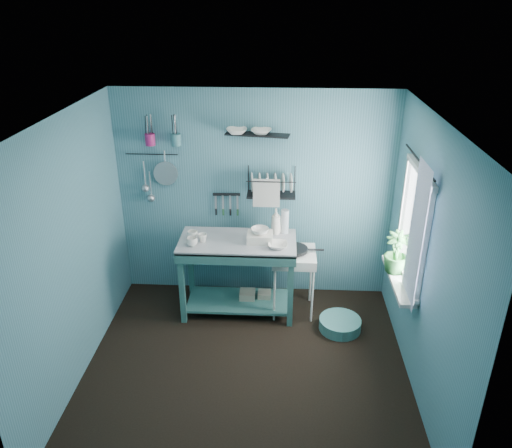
# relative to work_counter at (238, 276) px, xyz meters

# --- Properties ---
(floor) EXTENTS (3.20, 3.20, 0.00)m
(floor) POSITION_rel_work_counter_xyz_m (0.16, -1.01, -0.46)
(floor) COLOR black
(floor) RESTS_ON ground
(ceiling) EXTENTS (3.20, 3.20, 0.00)m
(ceiling) POSITION_rel_work_counter_xyz_m (0.16, -1.01, 2.04)
(ceiling) COLOR silver
(ceiling) RESTS_ON ground
(wall_back) EXTENTS (3.20, 0.00, 3.20)m
(wall_back) POSITION_rel_work_counter_xyz_m (0.16, 0.49, 0.79)
(wall_back) COLOR #3E717F
(wall_back) RESTS_ON ground
(wall_front) EXTENTS (3.20, 0.00, 3.20)m
(wall_front) POSITION_rel_work_counter_xyz_m (0.16, -2.51, 0.79)
(wall_front) COLOR #3E717F
(wall_front) RESTS_ON ground
(wall_left) EXTENTS (0.00, 3.00, 3.00)m
(wall_left) POSITION_rel_work_counter_xyz_m (-1.44, -1.01, 0.79)
(wall_left) COLOR #3E717F
(wall_left) RESTS_ON ground
(wall_right) EXTENTS (0.00, 3.00, 3.00)m
(wall_right) POSITION_rel_work_counter_xyz_m (1.76, -1.01, 0.79)
(wall_right) COLOR #3E717F
(wall_right) RESTS_ON ground
(work_counter) EXTENTS (1.35, 0.75, 0.92)m
(work_counter) POSITION_rel_work_counter_xyz_m (0.00, 0.00, 0.00)
(work_counter) COLOR #2F635F
(work_counter) RESTS_ON floor
(mug_left) EXTENTS (0.12, 0.12, 0.10)m
(mug_left) POSITION_rel_work_counter_xyz_m (-0.48, -0.16, 0.51)
(mug_left) COLOR white
(mug_left) RESTS_ON work_counter
(mug_mid) EXTENTS (0.14, 0.14, 0.09)m
(mug_mid) POSITION_rel_work_counter_xyz_m (-0.38, -0.06, 0.51)
(mug_mid) COLOR white
(mug_mid) RESTS_ON work_counter
(mug_right) EXTENTS (0.17, 0.17, 0.10)m
(mug_right) POSITION_rel_work_counter_xyz_m (-0.50, 0.00, 0.51)
(mug_right) COLOR white
(mug_right) RESTS_ON work_counter
(wash_tub) EXTENTS (0.28, 0.22, 0.10)m
(wash_tub) POSITION_rel_work_counter_xyz_m (0.25, -0.02, 0.51)
(wash_tub) COLOR silver
(wash_tub) RESTS_ON work_counter
(tub_bowl) EXTENTS (0.20, 0.20, 0.06)m
(tub_bowl) POSITION_rel_work_counter_xyz_m (0.25, -0.02, 0.59)
(tub_bowl) COLOR white
(tub_bowl) RESTS_ON wash_tub
(soap_bottle) EXTENTS (0.11, 0.12, 0.30)m
(soap_bottle) POSITION_rel_work_counter_xyz_m (0.42, 0.20, 0.61)
(soap_bottle) COLOR silver
(soap_bottle) RESTS_ON work_counter
(water_bottle) EXTENTS (0.09, 0.09, 0.28)m
(water_bottle) POSITION_rel_work_counter_xyz_m (0.52, 0.22, 0.60)
(water_bottle) COLOR silver
(water_bottle) RESTS_ON work_counter
(counter_bowl) EXTENTS (0.22, 0.22, 0.05)m
(counter_bowl) POSITION_rel_work_counter_xyz_m (0.45, -0.15, 0.49)
(counter_bowl) COLOR white
(counter_bowl) RESTS_ON work_counter
(hotplate_stand) EXTENTS (0.57, 0.57, 0.78)m
(hotplate_stand) POSITION_rel_work_counter_xyz_m (0.63, 0.02, -0.07)
(hotplate_stand) COLOR silver
(hotplate_stand) RESTS_ON floor
(frying_pan) EXTENTS (0.30, 0.30, 0.03)m
(frying_pan) POSITION_rel_work_counter_xyz_m (0.63, 0.02, 0.35)
(frying_pan) COLOR black
(frying_pan) RESTS_ON hotplate_stand
(knife_strip) EXTENTS (0.32, 0.03, 0.03)m
(knife_strip) POSITION_rel_work_counter_xyz_m (-0.17, 0.46, 0.82)
(knife_strip) COLOR black
(knife_strip) RESTS_ON wall_back
(dish_rack) EXTENTS (0.56, 0.27, 0.32)m
(dish_rack) POSITION_rel_work_counter_xyz_m (0.36, 0.36, 1.02)
(dish_rack) COLOR black
(dish_rack) RESTS_ON wall_back
(upper_shelf) EXTENTS (0.72, 0.28, 0.01)m
(upper_shelf) POSITION_rel_work_counter_xyz_m (0.20, 0.39, 1.56)
(upper_shelf) COLOR black
(upper_shelf) RESTS_ON wall_back
(shelf_bowl_left) EXTENTS (0.25, 0.25, 0.06)m
(shelf_bowl_left) POSITION_rel_work_counter_xyz_m (-0.03, 0.39, 1.63)
(shelf_bowl_left) COLOR white
(shelf_bowl_left) RESTS_ON upper_shelf
(shelf_bowl_right) EXTENTS (0.25, 0.25, 0.05)m
(shelf_bowl_right) POSITION_rel_work_counter_xyz_m (0.24, 0.39, 1.63)
(shelf_bowl_right) COLOR white
(shelf_bowl_right) RESTS_ON upper_shelf
(utensil_cup_magenta) EXTENTS (0.11, 0.11, 0.13)m
(utensil_cup_magenta) POSITION_rel_work_counter_xyz_m (-1.00, 0.41, 1.48)
(utensil_cup_magenta) COLOR #A31E62
(utensil_cup_magenta) RESTS_ON wall_back
(utensil_cup_teal) EXTENTS (0.11, 0.11, 0.13)m
(utensil_cup_teal) POSITION_rel_work_counter_xyz_m (-0.70, 0.41, 1.48)
(utensil_cup_teal) COLOR #3B757C
(utensil_cup_teal) RESTS_ON wall_back
(colander) EXTENTS (0.28, 0.03, 0.28)m
(colander) POSITION_rel_work_counter_xyz_m (-0.86, 0.44, 1.07)
(colander) COLOR #AFB1B7
(colander) RESTS_ON wall_back
(ladle_outer) EXTENTS (0.01, 0.01, 0.30)m
(ladle_outer) POSITION_rel_work_counter_xyz_m (-1.11, 0.45, 1.06)
(ladle_outer) COLOR #AFB1B7
(ladle_outer) RESTS_ON wall_back
(ladle_inner) EXTENTS (0.01, 0.01, 0.30)m
(ladle_inner) POSITION_rel_work_counter_xyz_m (-1.05, 0.45, 0.94)
(ladle_inner) COLOR #AFB1B7
(ladle_inner) RESTS_ON wall_back
(hook_rail) EXTENTS (0.60, 0.01, 0.01)m
(hook_rail) POSITION_rel_work_counter_xyz_m (-1.01, 0.46, 1.29)
(hook_rail) COLOR black
(hook_rail) RESTS_ON wall_back
(window_glass) EXTENTS (0.00, 1.10, 1.10)m
(window_glass) POSITION_rel_work_counter_xyz_m (1.75, -0.56, 0.94)
(window_glass) COLOR white
(window_glass) RESTS_ON wall_right
(windowsill) EXTENTS (0.16, 0.95, 0.04)m
(windowsill) POSITION_rel_work_counter_xyz_m (1.66, -0.56, 0.35)
(windowsill) COLOR silver
(windowsill) RESTS_ON wall_right
(curtain) EXTENTS (0.00, 1.35, 1.35)m
(curtain) POSITION_rel_work_counter_xyz_m (1.68, -0.86, 0.99)
(curtain) COLOR white
(curtain) RESTS_ON wall_right
(curtain_rod) EXTENTS (0.02, 1.05, 0.02)m
(curtain_rod) POSITION_rel_work_counter_xyz_m (1.70, -0.56, 1.59)
(curtain_rod) COLOR black
(curtain_rod) RESTS_ON wall_right
(potted_plant) EXTENTS (0.25, 0.25, 0.44)m
(potted_plant) POSITION_rel_work_counter_xyz_m (1.64, -0.44, 0.59)
(potted_plant) COLOR #27632D
(potted_plant) RESTS_ON windowsill
(storage_tin_large) EXTENTS (0.18, 0.18, 0.22)m
(storage_tin_large) POSITION_rel_work_counter_xyz_m (0.10, 0.05, -0.35)
(storage_tin_large) COLOR gray
(storage_tin_large) RESTS_ON floor
(storage_tin_small) EXTENTS (0.15, 0.15, 0.20)m
(storage_tin_small) POSITION_rel_work_counter_xyz_m (0.30, 0.08, -0.36)
(storage_tin_small) COLOR gray
(storage_tin_small) RESTS_ON floor
(floor_basin) EXTENTS (0.46, 0.46, 0.13)m
(floor_basin) POSITION_rel_work_counter_xyz_m (1.16, -0.32, -0.40)
(floor_basin) COLOR teal
(floor_basin) RESTS_ON floor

